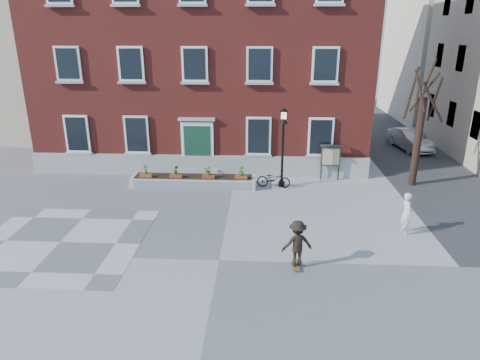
# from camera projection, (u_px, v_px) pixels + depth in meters

# --- Properties ---
(ground) EXTENTS (100.00, 100.00, 0.00)m
(ground) POSITION_uv_depth(u_px,v_px,m) (219.00, 260.00, 14.55)
(ground) COLOR gray
(ground) RESTS_ON ground
(checker_patch) EXTENTS (6.00, 6.00, 0.01)m
(checker_patch) POSITION_uv_depth(u_px,v_px,m) (60.00, 242.00, 15.78)
(checker_patch) COLOR #5E5E61
(checker_patch) RESTS_ON ground
(distant_building) EXTENTS (10.00, 12.00, 13.00)m
(distant_building) POSITION_uv_depth(u_px,v_px,m) (5.00, 42.00, 32.09)
(distant_building) COLOR #C0B59A
(distant_building) RESTS_ON ground
(bicycle) EXTENTS (1.71, 0.78, 0.87)m
(bicycle) POSITION_uv_depth(u_px,v_px,m) (274.00, 179.00, 21.13)
(bicycle) COLOR black
(bicycle) RESTS_ON ground
(parked_car) EXTENTS (2.11, 4.17, 1.31)m
(parked_car) POSITION_uv_depth(u_px,v_px,m) (410.00, 140.00, 27.76)
(parked_car) COLOR #ADAFB2
(parked_car) RESTS_ON ground
(bystander) EXTENTS (0.46, 0.64, 1.66)m
(bystander) POSITION_uv_depth(u_px,v_px,m) (407.00, 213.00, 16.21)
(bystander) COLOR silver
(bystander) RESTS_ON ground
(brick_building) EXTENTS (18.40, 10.85, 12.60)m
(brick_building) POSITION_uv_depth(u_px,v_px,m) (207.00, 49.00, 25.70)
(brick_building) COLOR maroon
(brick_building) RESTS_ON ground
(planter_assembly) EXTENTS (6.20, 1.12, 1.15)m
(planter_assembly) POSITION_uv_depth(u_px,v_px,m) (194.00, 180.00, 21.30)
(planter_assembly) COLOR silver
(planter_assembly) RESTS_ON ground
(bare_tree) EXTENTS (1.83, 1.83, 6.16)m
(bare_tree) POSITION_uv_depth(u_px,v_px,m) (419.00, 130.00, 20.71)
(bare_tree) COLOR black
(bare_tree) RESTS_ON ground
(lamp_post) EXTENTS (0.40, 0.40, 3.93)m
(lamp_post) POSITION_uv_depth(u_px,v_px,m) (283.00, 137.00, 20.53)
(lamp_post) COLOR black
(lamp_post) RESTS_ON ground
(notice_board) EXTENTS (1.10, 0.16, 1.87)m
(notice_board) POSITION_uv_depth(u_px,v_px,m) (331.00, 156.00, 21.93)
(notice_board) COLOR #172E22
(notice_board) RESTS_ON ground
(skateboarder) EXTENTS (1.13, 0.81, 1.65)m
(skateboarder) POSITION_uv_depth(u_px,v_px,m) (297.00, 243.00, 13.88)
(skateboarder) COLOR brown
(skateboarder) RESTS_ON ground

